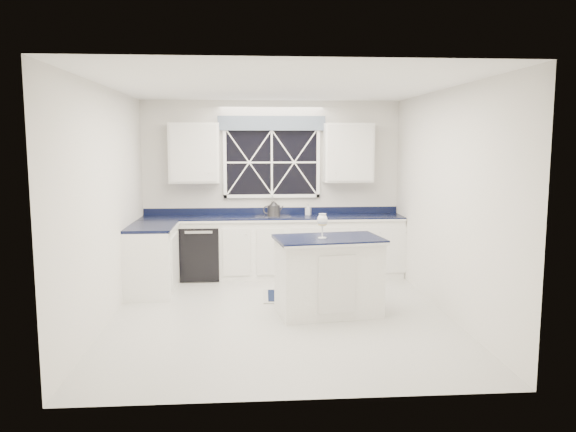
{
  "coord_description": "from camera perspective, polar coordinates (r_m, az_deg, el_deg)",
  "views": [
    {
      "loc": [
        -0.39,
        -6.53,
        2.07
      ],
      "look_at": [
        0.12,
        0.4,
        1.15
      ],
      "focal_mm": 35.0,
      "sensor_mm": 36.0,
      "label": 1
    }
  ],
  "objects": [
    {
      "name": "island",
      "position": [
        6.82,
        4.12,
        -6.03
      ],
      "size": [
        1.34,
        0.92,
        0.93
      ],
      "rotation": [
        0.0,
        0.0,
        0.14
      ],
      "color": "white",
      "rests_on": "ground"
    },
    {
      "name": "dishwasher",
      "position": [
        8.67,
        -8.85,
        -3.57
      ],
      "size": [
        0.6,
        0.58,
        0.82
      ],
      "primitive_type": "cube",
      "color": "black",
      "rests_on": "ground"
    },
    {
      "name": "window",
      "position": [
        8.74,
        -1.66,
        5.99
      ],
      "size": [
        1.65,
        0.09,
        1.26
      ],
      "color": "black",
      "rests_on": "ground"
    },
    {
      "name": "upper_cabinets",
      "position": [
        8.62,
        -1.63,
        6.43
      ],
      "size": [
        3.1,
        0.34,
        0.9
      ],
      "color": "white",
      "rests_on": "ground"
    },
    {
      "name": "countertop",
      "position": [
        8.56,
        -1.56,
        -0.16
      ],
      "size": [
        3.98,
        0.64,
        0.04
      ],
      "primitive_type": "cube",
      "color": "black",
      "rests_on": "base_cabinets"
    },
    {
      "name": "soap_bottle",
      "position": [
        8.69,
        2.07,
        0.66
      ],
      "size": [
        0.1,
        0.1,
        0.17
      ],
      "primitive_type": "imported",
      "rotation": [
        0.0,
        0.0,
        -0.42
      ],
      "color": "silver",
      "rests_on": "countertop"
    },
    {
      "name": "wine_glass",
      "position": [
        6.64,
        3.51,
        -0.53
      ],
      "size": [
        0.12,
        0.12,
        0.29
      ],
      "color": "white",
      "rests_on": "island"
    },
    {
      "name": "rug",
      "position": [
        7.64,
        1.8,
        -8.08
      ],
      "size": [
        1.16,
        0.73,
        0.02
      ],
      "rotation": [
        0.0,
        0.0,
        -0.03
      ],
      "color": "#A4A49F",
      "rests_on": "ground"
    },
    {
      "name": "ground",
      "position": [
        6.86,
        -0.76,
        -10.01
      ],
      "size": [
        4.5,
        4.5,
        0.0
      ],
      "primitive_type": "plane",
      "color": "#AFAFAA",
      "rests_on": "ground"
    },
    {
      "name": "back_wall",
      "position": [
        8.81,
        -1.66,
        2.88
      ],
      "size": [
        4.0,
        0.1,
        2.7
      ],
      "primitive_type": "cube",
      "color": "silver",
      "rests_on": "ground"
    },
    {
      "name": "base_cabinets",
      "position": [
        8.47,
        -3.74,
        -3.48
      ],
      "size": [
        3.99,
        1.6,
        0.9
      ],
      "color": "white",
      "rests_on": "ground"
    },
    {
      "name": "kettle",
      "position": [
        8.63,
        -1.48,
        0.74
      ],
      "size": [
        0.32,
        0.2,
        0.22
      ],
      "rotation": [
        0.0,
        0.0,
        0.03
      ],
      "color": "#2F2F32",
      "rests_on": "countertop"
    },
    {
      "name": "faucet",
      "position": [
        8.73,
        -1.62,
        1.18
      ],
      "size": [
        0.05,
        0.2,
        0.3
      ],
      "color": "#B6B6B8",
      "rests_on": "countertop"
    }
  ]
}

